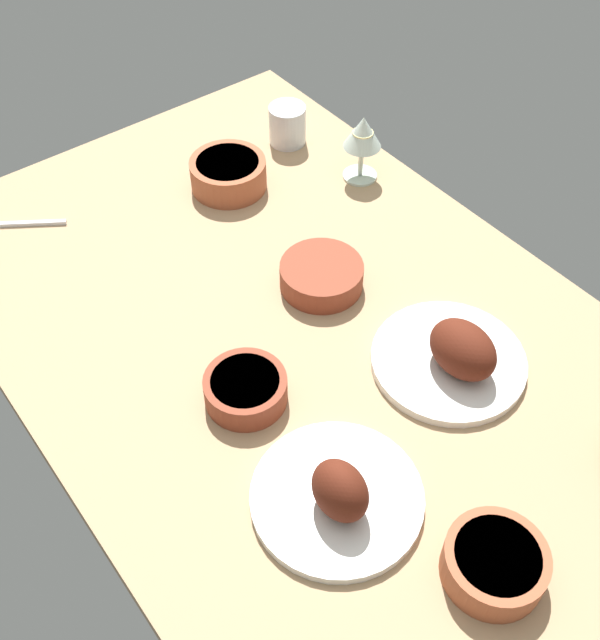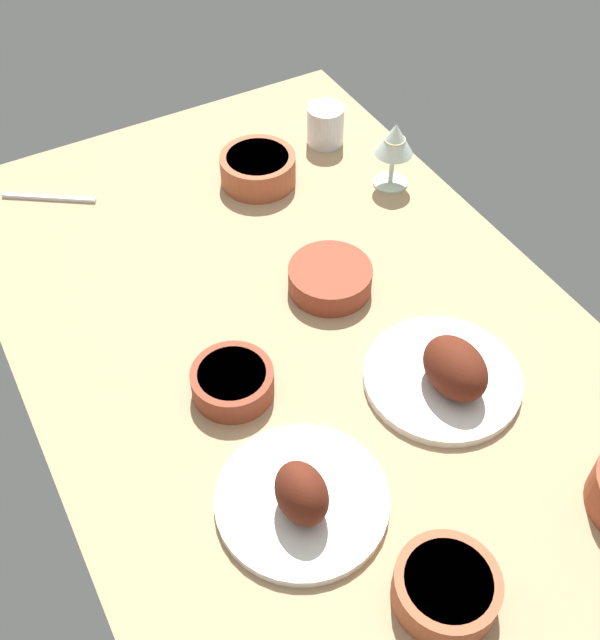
% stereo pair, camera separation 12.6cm
% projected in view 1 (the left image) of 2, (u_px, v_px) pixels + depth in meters
% --- Properties ---
extents(dining_table, '(1.40, 0.90, 0.04)m').
position_uv_depth(dining_table, '(300.00, 336.00, 1.30)').
color(dining_table, tan).
rests_on(dining_table, ground).
extents(plate_center_main, '(0.25, 0.25, 0.10)m').
position_uv_depth(plate_center_main, '(455.00, 356.00, 1.20)').
color(plate_center_main, silver).
rests_on(plate_center_main, dining_table).
extents(plate_near_viewer, '(0.24, 0.24, 0.10)m').
position_uv_depth(plate_near_viewer, '(338.00, 495.00, 1.04)').
color(plate_near_viewer, silver).
rests_on(plate_near_viewer, dining_table).
extents(bowl_pasta, '(0.13, 0.13, 0.05)m').
position_uv_depth(bowl_pasta, '(246.00, 388.00, 1.16)').
color(bowl_pasta, brown).
rests_on(bowl_pasta, dining_table).
extents(bowl_potatoes, '(0.15, 0.15, 0.06)m').
position_uv_depth(bowl_potatoes, '(228.00, 173.00, 1.51)').
color(bowl_potatoes, '#A35133').
rests_on(bowl_potatoes, dining_table).
extents(bowl_sauce, '(0.14, 0.14, 0.05)m').
position_uv_depth(bowl_sauce, '(495.00, 563.00, 0.97)').
color(bowl_sauce, '#A35133').
rests_on(bowl_sauce, dining_table).
extents(bowl_soup, '(0.15, 0.15, 0.05)m').
position_uv_depth(bowl_soup, '(321.00, 275.00, 1.33)').
color(bowl_soup, brown).
rests_on(bowl_soup, dining_table).
extents(wine_glass, '(0.08, 0.08, 0.14)m').
position_uv_depth(wine_glass, '(363.00, 135.00, 1.48)').
color(wine_glass, silver).
rests_on(wine_glass, dining_table).
extents(water_tumbler, '(0.08, 0.08, 0.08)m').
position_uv_depth(water_tumbler, '(287.00, 125.00, 1.61)').
color(water_tumbler, silver).
rests_on(water_tumbler, dining_table).
extents(fork_loose, '(0.11, 0.16, 0.01)m').
position_uv_depth(fork_loose, '(16.00, 224.00, 1.45)').
color(fork_loose, silver).
rests_on(fork_loose, dining_table).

